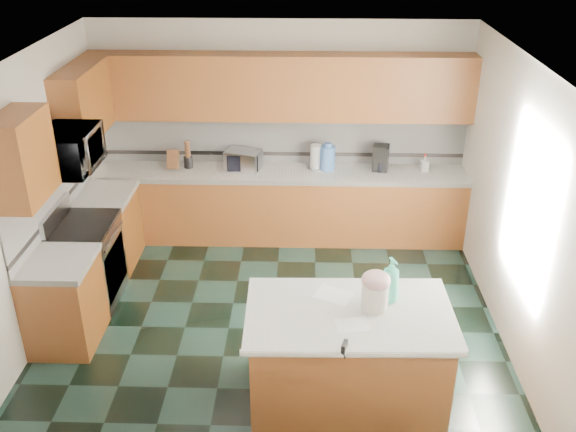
{
  "coord_description": "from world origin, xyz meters",
  "views": [
    {
      "loc": [
        0.32,
        -5.34,
        3.96
      ],
      "look_at": [
        0.15,
        0.35,
        1.12
      ],
      "focal_mm": 40.0,
      "sensor_mm": 36.0,
      "label": 1
    }
  ],
  "objects_px": {
    "island_top": "(350,314)",
    "soap_bottle_island": "(391,280)",
    "island_base": "(347,359)",
    "coffee_maker": "(381,158)",
    "knife_block": "(173,159)",
    "toaster_oven": "(243,160)",
    "treat_jar": "(375,296)"
  },
  "relations": [
    {
      "from": "soap_bottle_island",
      "to": "treat_jar",
      "type": "bearing_deg",
      "value": -163.45
    },
    {
      "from": "island_top",
      "to": "treat_jar",
      "type": "relative_size",
      "value": 7.41
    },
    {
      "from": "toaster_oven",
      "to": "island_base",
      "type": "bearing_deg",
      "value": -53.02
    },
    {
      "from": "island_base",
      "to": "island_top",
      "type": "xyz_separation_m",
      "value": [
        -0.0,
        0.0,
        0.46
      ]
    },
    {
      "from": "island_top",
      "to": "treat_jar",
      "type": "distance_m",
      "value": 0.26
    },
    {
      "from": "coffee_maker",
      "to": "treat_jar",
      "type": "bearing_deg",
      "value": -85.07
    },
    {
      "from": "island_base",
      "to": "toaster_oven",
      "type": "distance_m",
      "value": 3.3
    },
    {
      "from": "soap_bottle_island",
      "to": "island_base",
      "type": "bearing_deg",
      "value": -176.55
    },
    {
      "from": "soap_bottle_island",
      "to": "knife_block",
      "type": "xyz_separation_m",
      "value": [
        -2.37,
        2.86,
        -0.08
      ]
    },
    {
      "from": "island_base",
      "to": "knife_block",
      "type": "xyz_separation_m",
      "value": [
        -2.03,
        3.03,
        0.61
      ]
    },
    {
      "from": "island_base",
      "to": "toaster_oven",
      "type": "height_order",
      "value": "toaster_oven"
    },
    {
      "from": "island_top",
      "to": "soap_bottle_island",
      "type": "distance_m",
      "value": 0.45
    },
    {
      "from": "island_base",
      "to": "coffee_maker",
      "type": "relative_size",
      "value": 5.08
    },
    {
      "from": "toaster_oven",
      "to": "island_top",
      "type": "bearing_deg",
      "value": -53.02
    },
    {
      "from": "knife_block",
      "to": "coffee_maker",
      "type": "height_order",
      "value": "coffee_maker"
    },
    {
      "from": "island_base",
      "to": "treat_jar",
      "type": "relative_size",
      "value": 6.97
    },
    {
      "from": "toaster_oven",
      "to": "coffee_maker",
      "type": "xyz_separation_m",
      "value": [
        1.7,
        0.03,
        0.04
      ]
    },
    {
      "from": "treat_jar",
      "to": "soap_bottle_island",
      "type": "xyz_separation_m",
      "value": [
        0.14,
        0.12,
        0.08
      ]
    },
    {
      "from": "island_top",
      "to": "knife_block",
      "type": "height_order",
      "value": "knife_block"
    },
    {
      "from": "island_base",
      "to": "toaster_oven",
      "type": "relative_size",
      "value": 3.83
    },
    {
      "from": "knife_block",
      "to": "toaster_oven",
      "type": "height_order",
      "value": "knife_block"
    },
    {
      "from": "toaster_oven",
      "to": "coffee_maker",
      "type": "distance_m",
      "value": 1.7
    },
    {
      "from": "treat_jar",
      "to": "coffee_maker",
      "type": "height_order",
      "value": "coffee_maker"
    },
    {
      "from": "island_base",
      "to": "coffee_maker",
      "type": "height_order",
      "value": "coffee_maker"
    },
    {
      "from": "island_top",
      "to": "island_base",
      "type": "bearing_deg",
      "value": -1.19
    },
    {
      "from": "treat_jar",
      "to": "toaster_oven",
      "type": "bearing_deg",
      "value": 89.81
    },
    {
      "from": "knife_block",
      "to": "toaster_oven",
      "type": "relative_size",
      "value": 0.57
    },
    {
      "from": "treat_jar",
      "to": "island_top",
      "type": "bearing_deg",
      "value": 171.6
    },
    {
      "from": "soap_bottle_island",
      "to": "toaster_oven",
      "type": "height_order",
      "value": "soap_bottle_island"
    },
    {
      "from": "island_base",
      "to": "soap_bottle_island",
      "type": "distance_m",
      "value": 0.79
    },
    {
      "from": "treat_jar",
      "to": "coffee_maker",
      "type": "relative_size",
      "value": 0.73
    },
    {
      "from": "island_base",
      "to": "knife_block",
      "type": "height_order",
      "value": "knife_block"
    }
  ]
}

